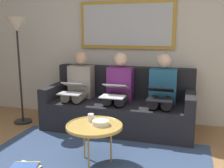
# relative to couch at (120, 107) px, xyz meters

# --- Properties ---
(wall_rear) EXTENTS (6.00, 0.12, 2.60)m
(wall_rear) POSITION_rel_couch_xyz_m (0.00, -0.48, 0.99)
(wall_rear) COLOR beige
(wall_rear) RESTS_ON ground_plane
(area_rug) EXTENTS (2.60, 1.80, 0.01)m
(area_rug) POSITION_rel_couch_xyz_m (0.00, 1.27, -0.31)
(area_rug) COLOR #33476B
(area_rug) RESTS_ON ground_plane
(couch) EXTENTS (2.20, 0.90, 0.90)m
(couch) POSITION_rel_couch_xyz_m (0.00, 0.00, 0.00)
(couch) COLOR black
(couch) RESTS_ON ground_plane
(framed_mirror) EXTENTS (1.53, 0.05, 0.74)m
(framed_mirror) POSITION_rel_couch_xyz_m (0.00, -0.39, 1.24)
(framed_mirror) COLOR #B7892D
(coffee_table) EXTENTS (0.62, 0.62, 0.46)m
(coffee_table) POSITION_rel_couch_xyz_m (-0.04, 1.22, 0.13)
(coffee_table) COLOR tan
(coffee_table) RESTS_ON ground_plane
(cup) EXTENTS (0.07, 0.07, 0.09)m
(cup) POSITION_rel_couch_xyz_m (0.04, 1.12, 0.18)
(cup) COLOR silver
(cup) RESTS_ON coffee_table
(bowl) EXTENTS (0.19, 0.19, 0.05)m
(bowl) POSITION_rel_couch_xyz_m (-0.10, 1.19, 0.16)
(bowl) COLOR beige
(bowl) RESTS_ON coffee_table
(person_left) EXTENTS (0.38, 0.58, 1.14)m
(person_left) POSITION_rel_couch_xyz_m (-0.64, 0.07, 0.30)
(person_left) COLOR #235B84
(person_left) RESTS_ON couch
(laptop_black) EXTENTS (0.34, 0.36, 0.16)m
(laptop_black) POSITION_rel_couch_xyz_m (-0.64, 0.30, 0.31)
(laptop_black) COLOR black
(person_middle) EXTENTS (0.38, 0.58, 1.14)m
(person_middle) POSITION_rel_couch_xyz_m (0.00, 0.07, 0.30)
(person_middle) COLOR #66236B
(person_middle) RESTS_ON couch
(laptop_white) EXTENTS (0.34, 0.39, 0.17)m
(laptop_white) POSITION_rel_couch_xyz_m (0.00, 0.30, 0.32)
(laptop_white) COLOR white
(person_right) EXTENTS (0.38, 0.58, 1.14)m
(person_right) POSITION_rel_couch_xyz_m (0.64, 0.07, 0.30)
(person_right) COLOR gray
(person_right) RESTS_ON couch
(laptop_silver) EXTENTS (0.34, 0.35, 0.16)m
(laptop_silver) POSITION_rel_couch_xyz_m (0.64, 0.30, 0.31)
(laptop_silver) COLOR silver
(magazine_stack) EXTENTS (0.33, 0.30, 0.04)m
(magazine_stack) POSITION_rel_couch_xyz_m (0.64, 1.55, -0.29)
(magazine_stack) COLOR red
(magazine_stack) RESTS_ON ground_plane
(standing_lamp) EXTENTS (0.32, 0.32, 1.66)m
(standing_lamp) POSITION_rel_couch_xyz_m (1.55, 0.27, 1.06)
(standing_lamp) COLOR black
(standing_lamp) RESTS_ON ground_plane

